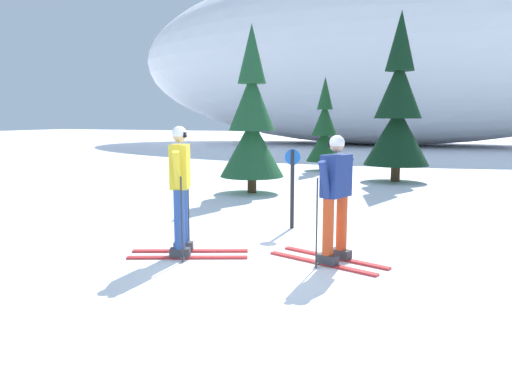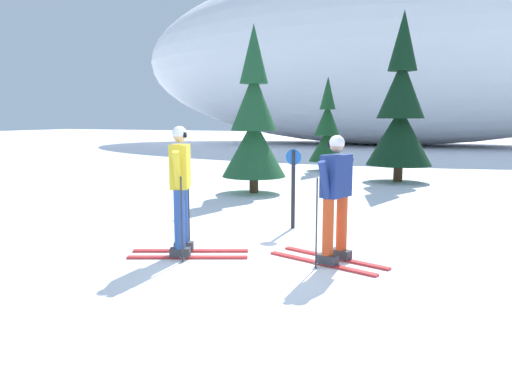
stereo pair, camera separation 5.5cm
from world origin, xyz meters
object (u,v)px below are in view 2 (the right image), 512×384
object	(u,v)px
pine_tree_center_right	(401,111)
pine_tree_center_left	(327,132)
skier_navy_jacket	(335,197)
skier_yellow_jacket	(181,188)
pine_tree_far_left	(254,124)
trail_marker_post	(293,184)

from	to	relation	value
pine_tree_center_right	pine_tree_center_left	bearing A→B (deg)	141.04
skier_navy_jacket	skier_yellow_jacket	world-z (taller)	skier_yellow_jacket
skier_navy_jacket	skier_yellow_jacket	bearing A→B (deg)	-167.69
pine_tree_far_left	pine_tree_center_left	world-z (taller)	pine_tree_far_left
pine_tree_far_left	pine_tree_center_left	bearing A→B (deg)	86.87
skier_yellow_jacket	trail_marker_post	world-z (taller)	skier_yellow_jacket
pine_tree_center_left	pine_tree_center_right	world-z (taller)	pine_tree_center_right
skier_yellow_jacket	pine_tree_center_left	size ratio (longest dim) A/B	0.54
pine_tree_center_left	trail_marker_post	bearing A→B (deg)	-78.69
skier_navy_jacket	pine_tree_center_right	size ratio (longest dim) A/B	0.34
pine_tree_far_left	pine_tree_center_right	size ratio (longest dim) A/B	0.84
skier_yellow_jacket	pine_tree_center_right	bearing A→B (deg)	79.43
pine_tree_center_left	trail_marker_post	xyz separation A→B (m)	(1.96, -9.80, -0.64)
pine_tree_center_right	trail_marker_post	bearing A→B (deg)	-96.94
pine_tree_far_left	pine_tree_center_right	world-z (taller)	pine_tree_center_right
skier_yellow_jacket	pine_tree_center_left	bearing A→B (deg)	94.97
skier_navy_jacket	pine_tree_center_left	world-z (taller)	pine_tree_center_left
pine_tree_far_left	skier_navy_jacket	bearing A→B (deg)	-57.39
skier_navy_jacket	pine_tree_center_right	bearing A→B (deg)	91.76
pine_tree_center_right	pine_tree_far_left	bearing A→B (deg)	-129.88
pine_tree_center_left	trail_marker_post	world-z (taller)	pine_tree_center_left
pine_tree_far_left	pine_tree_center_left	xyz separation A→B (m)	(0.34, 6.16, -0.36)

